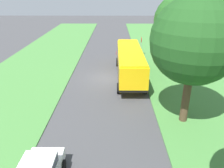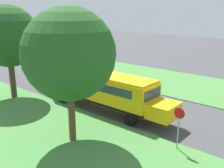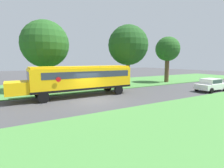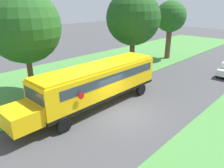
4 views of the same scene
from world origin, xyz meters
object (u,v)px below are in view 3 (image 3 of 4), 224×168
object	(u,v)px
school_bus	(80,78)
oak_tree_beside_bus	(45,44)
car_white_nearest	(211,84)
oak_tree_roadside_mid	(129,46)
oak_tree_far_end	(168,49)

from	to	relation	value
school_bus	oak_tree_beside_bus	xyz separation A→B (m)	(-5.63, -2.35, 3.81)
car_white_nearest	oak_tree_roadside_mid	size ratio (longest dim) A/B	0.50
school_bus	oak_tree_roadside_mid	xyz separation A→B (m)	(-3.33, 8.71, 3.96)
oak_tree_beside_bus	oak_tree_far_end	xyz separation A→B (m)	(1.89, 19.41, -0.05)
oak_tree_far_end	oak_tree_roadside_mid	bearing A→B (deg)	-87.21
school_bus	oak_tree_roadside_mid	distance (m)	10.14
car_white_nearest	school_bus	bearing A→B (deg)	-109.50
car_white_nearest	oak_tree_far_end	bearing A→B (deg)	166.49
school_bus	oak_tree_beside_bus	distance (m)	7.19
school_bus	oak_tree_far_end	distance (m)	17.87
car_white_nearest	oak_tree_far_end	distance (m)	10.44
school_bus	car_white_nearest	bearing A→B (deg)	70.50
car_white_nearest	oak_tree_roadside_mid	xyz separation A→B (m)	(-8.61, -6.18, 5.01)
oak_tree_beside_bus	oak_tree_roadside_mid	bearing A→B (deg)	78.26
school_bus	oak_tree_beside_bus	bearing A→B (deg)	-157.38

